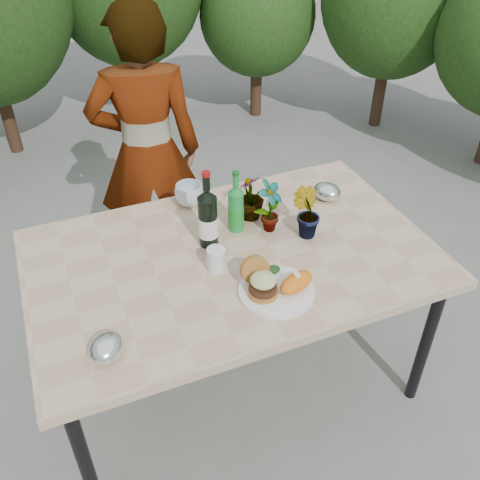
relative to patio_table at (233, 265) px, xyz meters
name	(u,v)px	position (x,y,z in m)	size (l,w,h in m)	color
ground	(234,374)	(0.00, 0.00, -0.69)	(80.00, 80.00, 0.00)	slate
patio_table	(233,265)	(0.00, 0.00, 0.00)	(1.60, 1.00, 0.75)	tan
shrub_hedge	(122,50)	(-0.06, 1.52, 0.42)	(6.93, 5.04, 2.18)	#382316
dinner_plate	(276,292)	(0.07, -0.27, 0.06)	(0.28, 0.28, 0.01)	white
burger_stack	(261,281)	(0.01, -0.25, 0.12)	(0.11, 0.16, 0.11)	#B7722D
sweet_potato	(296,282)	(0.13, -0.29, 0.10)	(0.15, 0.08, 0.06)	orange
grilled_veg	(270,271)	(0.08, -0.18, 0.09)	(0.08, 0.05, 0.03)	olive
wine_bottle	(208,219)	(-0.06, 0.10, 0.18)	(0.08, 0.08, 0.34)	black
sparkling_water	(236,209)	(0.08, 0.16, 0.16)	(0.07, 0.07, 0.28)	#198C36
plastic_cup	(216,259)	(-0.09, -0.06, 0.10)	(0.07, 0.07, 0.10)	silver
seedling_left	(270,206)	(0.20, 0.09, 0.18)	(0.13, 0.09, 0.24)	#295B1F
seedling_mid	(306,213)	(0.33, 0.01, 0.16)	(0.12, 0.10, 0.22)	#215B1F
seedling_right	(251,196)	(0.17, 0.22, 0.16)	(0.12, 0.12, 0.21)	#24551D
blue_bowl	(189,195)	(-0.04, 0.41, 0.11)	(0.13, 0.13, 0.10)	silver
foil_packet_left	(107,348)	(-0.56, -0.33, 0.10)	(0.13, 0.11, 0.08)	silver
foil_packet_right	(327,192)	(0.55, 0.21, 0.10)	(0.13, 0.11, 0.08)	silver
person	(148,154)	(-0.11, 0.90, 0.08)	(0.56, 0.37, 1.55)	#9D6F4E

